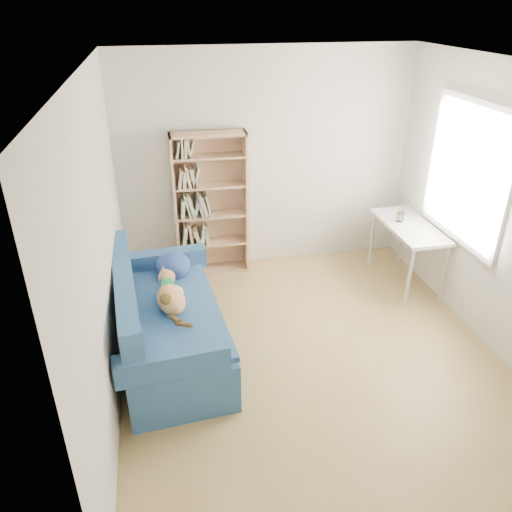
{
  "coord_description": "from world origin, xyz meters",
  "views": [
    {
      "loc": [
        -1.26,
        -3.63,
        3.05
      ],
      "look_at": [
        -0.42,
        0.5,
        0.85
      ],
      "focal_mm": 35.0,
      "sensor_mm": 36.0,
      "label": 1
    }
  ],
  "objects_px": {
    "sofa": "(165,322)",
    "desk": "(409,232)",
    "pen_cup": "(400,216)",
    "bookshelf": "(211,211)"
  },
  "relations": [
    {
      "from": "sofa",
      "to": "pen_cup",
      "type": "distance_m",
      "value": 2.93
    },
    {
      "from": "pen_cup",
      "to": "desk",
      "type": "bearing_deg",
      "value": -62.27
    },
    {
      "from": "pen_cup",
      "to": "bookshelf",
      "type": "bearing_deg",
      "value": 163.27
    },
    {
      "from": "desk",
      "to": "sofa",
      "type": "bearing_deg",
      "value": -164.25
    },
    {
      "from": "bookshelf",
      "to": "pen_cup",
      "type": "xyz_separation_m",
      "value": [
        2.11,
        -0.63,
        0.02
      ]
    },
    {
      "from": "desk",
      "to": "pen_cup",
      "type": "relative_size",
      "value": 6.64
    },
    {
      "from": "sofa",
      "to": "desk",
      "type": "bearing_deg",
      "value": 10.76
    },
    {
      "from": "bookshelf",
      "to": "desk",
      "type": "distance_m",
      "value": 2.3
    },
    {
      "from": "desk",
      "to": "pen_cup",
      "type": "xyz_separation_m",
      "value": [
        -0.06,
        0.12,
        0.15
      ]
    },
    {
      "from": "sofa",
      "to": "pen_cup",
      "type": "relative_size",
      "value": 11.72
    }
  ]
}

